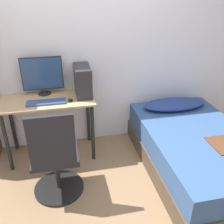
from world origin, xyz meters
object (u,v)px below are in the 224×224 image
object	(u,v)px
monitor	(42,75)
keyboard	(46,102)
office_chair	(56,164)
pc_tower	(83,81)
bed	(195,151)

from	to	relation	value
monitor	keyboard	xyz separation A→B (m)	(0.02, -0.27, -0.23)
office_chair	pc_tower	xyz separation A→B (m)	(0.38, 0.77, 0.56)
bed	pc_tower	distance (m)	1.55
office_chair	pc_tower	size ratio (longest dim) A/B	2.59
monitor	pc_tower	size ratio (longest dim) A/B	1.24
keyboard	monitor	bearing A→B (deg)	95.19
keyboard	pc_tower	world-z (taller)	pc_tower
keyboard	office_chair	bearing A→B (deg)	-84.78
bed	monitor	bearing A→B (deg)	153.77
bed	monitor	world-z (taller)	monitor
monitor	pc_tower	xyz separation A→B (m)	(0.46, -0.11, -0.07)
monitor	keyboard	bearing A→B (deg)	-84.81
monitor	pc_tower	distance (m)	0.48
keyboard	pc_tower	size ratio (longest dim) A/B	1.12
pc_tower	office_chair	bearing A→B (deg)	-116.10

